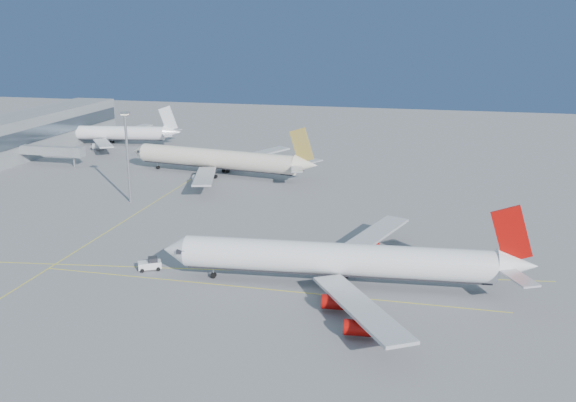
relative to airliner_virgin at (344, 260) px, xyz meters
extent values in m
plane|color=slate|center=(-19.76, 9.10, -5.24)|extent=(500.00, 500.00, 0.00)
cube|color=gray|center=(-134.76, 94.10, 2.26)|extent=(18.00, 110.00, 15.00)
cube|color=#3F4C59|center=(-125.56, 94.10, 3.76)|extent=(0.40, 107.80, 5.00)
cube|color=gray|center=(-114.76, 81.10, -0.04)|extent=(22.00, 3.00, 3.00)
cylinder|color=gray|center=(-105.76, 81.10, -2.64)|extent=(0.70, 0.70, 5.20)
cube|color=gray|center=(-103.76, 81.10, -0.04)|extent=(3.20, 3.60, 3.40)
cube|color=yellow|center=(-14.76, -4.90, -5.23)|extent=(90.00, 0.18, 0.02)
cube|color=yellow|center=(-19.76, 3.10, -5.23)|extent=(118.86, 16.88, 0.02)
cube|color=yellow|center=(-59.76, 39.10, -5.23)|extent=(0.18, 140.00, 0.02)
cylinder|color=white|center=(-1.53, -0.12, 0.17)|extent=(58.59, 10.68, 6.04)
cone|color=white|center=(-32.87, -2.63, 0.17)|extent=(5.15, 6.39, 6.04)
cone|color=white|center=(31.16, 2.50, 0.80)|extent=(7.72, 6.30, 5.74)
cube|color=black|center=(-30.90, -2.48, 0.80)|extent=(2.12, 5.85, 0.73)
cube|color=#B7B7BC|center=(5.08, -16.55, -1.49)|extent=(19.97, 28.72, 0.57)
cube|color=#B7B7BC|center=(2.38, 17.15, -1.49)|extent=(16.02, 30.06, 0.57)
cube|color=#990906|center=(29.60, 2.37, 6.63)|extent=(8.02, 1.11, 11.01)
cylinder|color=gray|center=(-25.36, -2.03, -3.47)|extent=(0.25, 0.25, 2.39)
cylinder|color=black|center=(-25.36, -2.03, -4.67)|extent=(1.20, 0.82, 1.15)
cylinder|color=gray|center=(-0.15, -4.29, -3.47)|extent=(0.33, 0.33, 2.39)
cylinder|color=black|center=(-0.15, -4.29, -4.67)|extent=(1.22, 1.03, 1.15)
cylinder|color=gray|center=(-0.83, 4.22, -3.47)|extent=(0.33, 0.33, 2.39)
cylinder|color=black|center=(-0.83, 4.22, -4.67)|extent=(1.22, 1.03, 1.15)
cylinder|color=#990906|center=(0.45, -11.47, -3.44)|extent=(5.19, 2.99, 2.60)
cylinder|color=#990906|center=(5.58, -20.15, -3.44)|extent=(5.19, 2.99, 2.60)
cylinder|color=#990906|center=(-1.38, 11.40, -3.44)|extent=(5.19, 2.99, 2.60)
cylinder|color=#990906|center=(2.30, 20.78, -3.44)|extent=(5.19, 2.99, 2.60)
cylinder|color=beige|center=(-53.72, 80.55, 0.21)|extent=(55.30, 14.73, 6.03)
cone|color=beige|center=(-83.19, 85.31, 0.21)|extent=(5.66, 6.72, 6.03)
cone|color=beige|center=(-22.89, 75.57, 0.85)|extent=(8.23, 6.84, 5.73)
cube|color=black|center=(-81.20, 84.99, 0.85)|extent=(2.59, 5.93, 0.74)
cube|color=#B7B7BC|center=(-51.33, 63.32, -1.45)|extent=(13.80, 29.95, 0.58)
cube|color=#B7B7BC|center=(-46.02, 96.15, -1.45)|extent=(21.53, 27.37, 0.58)
cube|color=#AA893F|center=(-24.46, 75.82, 6.75)|extent=(8.11, 1.77, 11.20)
cylinder|color=gray|center=(-76.00, 84.15, -3.44)|extent=(0.25, 0.25, 2.43)
cylinder|color=black|center=(-76.00, 84.15, -4.66)|extent=(1.27, 0.92, 1.16)
cylinder|color=gray|center=(-53.36, 76.15, -3.44)|extent=(0.34, 0.34, 2.43)
cylinder|color=black|center=(-53.36, 76.15, -4.66)|extent=(1.30, 1.13, 1.16)
cylinder|color=gray|center=(-51.99, 84.61, -3.44)|extent=(0.34, 0.34, 2.43)
cylinder|color=black|center=(-51.99, 84.61, -4.66)|extent=(1.30, 1.13, 1.16)
cylinder|color=#B7B7BC|center=(-53.85, 66.73, -3.43)|extent=(5.44, 3.42, 2.65)
cylinder|color=#B7B7BC|center=(-49.49, 93.71, -3.43)|extent=(5.44, 3.42, 2.65)
cylinder|color=white|center=(-115.29, 120.34, -0.27)|extent=(48.96, 12.94, 5.45)
cone|color=white|center=(-141.46, 116.23, -0.27)|extent=(5.18, 6.07, 5.45)
cone|color=white|center=(-87.86, 124.64, 0.31)|extent=(7.54, 6.18, 5.18)
cube|color=black|center=(-139.64, 116.52, 0.31)|extent=(2.34, 5.36, 0.68)
cube|color=#B7B7BC|center=(-108.59, 106.42, -1.77)|extent=(19.17, 24.44, 0.54)
cube|color=#B7B7BC|center=(-113.17, 135.64, -1.77)|extent=(12.52, 26.61, 0.54)
cube|color=silver|center=(-89.31, 124.41, 5.72)|extent=(7.47, 1.59, 10.31)
cylinder|color=gray|center=(-135.02, 117.24, -3.58)|extent=(0.23, 0.23, 2.24)
cylinder|color=black|center=(-135.02, 117.24, -4.70)|extent=(1.16, 0.84, 1.07)
cylinder|color=gray|center=(-113.72, 116.64, -3.58)|extent=(0.31, 0.31, 2.24)
cylinder|color=black|center=(-113.72, 116.64, -4.70)|extent=(1.19, 1.03, 1.07)
cylinder|color=gray|center=(-114.93, 124.34, -3.58)|extent=(0.31, 0.31, 2.24)
cylinder|color=black|center=(-114.93, 124.34, -4.70)|extent=(1.19, 1.03, 1.07)
cylinder|color=#B7B7BC|center=(-111.70, 108.59, -3.60)|extent=(5.00, 3.13, 2.44)
cylinder|color=#B7B7BC|center=(-115.47, 132.61, -3.60)|extent=(5.00, 3.13, 2.44)
cube|color=white|center=(-39.39, -0.82, -4.22)|extent=(5.07, 4.21, 1.36)
cube|color=black|center=(-38.79, -0.49, -3.19)|extent=(2.53, 2.57, 1.02)
cylinder|color=black|center=(-40.19, -2.64, -4.84)|extent=(0.89, 0.74, 0.79)
cylinder|color=black|center=(-41.36, -0.56, -4.84)|extent=(0.89, 0.74, 0.79)
cylinder|color=black|center=(-37.42, -1.08, -4.84)|extent=(0.89, 0.74, 0.79)
cylinder|color=black|center=(-38.59, 1.00, -4.84)|extent=(0.89, 0.74, 0.79)
cylinder|color=gray|center=(-66.33, 44.56, 7.04)|extent=(0.69, 0.69, 24.55)
cube|color=gray|center=(-66.33, 44.56, 19.51)|extent=(2.16, 2.16, 0.49)
cube|color=white|center=(-66.33, 44.56, 19.12)|extent=(1.57, 1.57, 0.25)
camera|label=1|loc=(15.64, -112.19, 43.34)|focal=40.00mm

